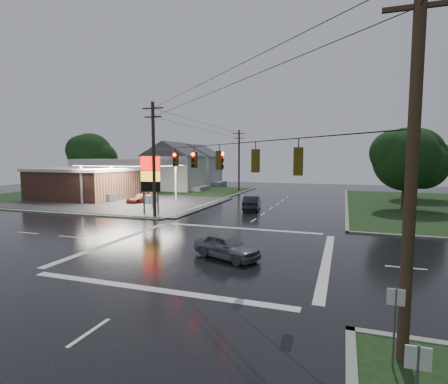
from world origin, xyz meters
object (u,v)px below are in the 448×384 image
(pylon_sign, at_px, (150,175))
(house_near, at_px, (174,165))
(utility_pole_n, at_px, (239,159))
(car_north, at_px, (252,203))
(car_crossing, at_px, (227,246))
(tree_ne_near, at_px, (407,160))
(utility_pole_nw, at_px, (154,158))
(house_far, at_px, (196,164))
(car_pump, at_px, (141,198))
(gas_station, at_px, (90,181))
(utility_pole_se, at_px, (412,159))
(tree_nw_behind, at_px, (91,155))
(tree_ne_far, at_px, (417,155))

(pylon_sign, xyz_separation_m, house_near, (-10.45, 25.50, 0.39))
(utility_pole_n, relative_size, car_north, 2.20)
(car_crossing, bearing_deg, tree_ne_near, -6.00)
(utility_pole_nw, height_order, car_crossing, utility_pole_nw)
(tree_ne_near, bearing_deg, house_near, 158.24)
(house_far, xyz_separation_m, tree_ne_near, (36.09, -26.01, 1.16))
(car_north, height_order, car_pump, car_north)
(house_far, height_order, car_crossing, house_far)
(gas_station, relative_size, utility_pole_se, 2.38)
(pylon_sign, height_order, tree_nw_behind, tree_nw_behind)
(utility_pole_nw, relative_size, tree_ne_near, 1.22)
(gas_station, bearing_deg, utility_pole_n, 48.53)
(utility_pole_nw, distance_m, car_north, 11.97)
(utility_pole_se, relative_size, utility_pole_n, 1.05)
(utility_pole_se, xyz_separation_m, tree_ne_near, (4.64, 31.49, -0.16))
(car_north, relative_size, car_pump, 1.12)
(gas_station, height_order, house_far, house_far)
(utility_pole_nw, xyz_separation_m, tree_ne_near, (23.64, 12.49, -0.16))
(tree_ne_far, bearing_deg, house_far, 160.29)
(utility_pole_se, height_order, tree_ne_near, utility_pole_se)
(utility_pole_nw, relative_size, car_crossing, 2.67)
(car_pump, bearing_deg, house_far, 116.42)
(house_near, xyz_separation_m, car_crossing, (22.50, -37.41, -3.70))
(car_crossing, distance_m, car_pump, 26.85)
(utility_pole_n, bearing_deg, utility_pole_nw, -90.00)
(gas_station, bearing_deg, utility_pole_se, -39.70)
(gas_station, height_order, tree_ne_far, tree_ne_far)
(tree_nw_behind, relative_size, tree_ne_near, 1.11)
(utility_pole_n, bearing_deg, tree_nw_behind, -161.79)
(utility_pole_se, height_order, car_crossing, utility_pole_se)
(gas_station, xyz_separation_m, utility_pole_n, (16.18, 18.30, 2.92))
(car_north, height_order, car_crossing, car_north)
(utility_pole_se, bearing_deg, house_far, 118.68)
(utility_pole_n, xyz_separation_m, tree_ne_near, (23.64, -16.01, 0.09))
(utility_pole_n, height_order, tree_ne_near, utility_pole_n)
(car_north, bearing_deg, tree_ne_far, -147.69)
(tree_nw_behind, bearing_deg, house_near, 24.98)
(utility_pole_nw, bearing_deg, car_pump, 128.67)
(utility_pole_se, relative_size, tree_ne_near, 1.22)
(utility_pole_n, relative_size, house_near, 0.95)
(car_north, bearing_deg, pylon_sign, 28.18)
(house_near, bearing_deg, house_far, 94.76)
(house_near, bearing_deg, utility_pole_nw, -66.63)
(gas_station, bearing_deg, tree_ne_far, 18.46)
(house_far, xyz_separation_m, tree_ne_far, (39.10, -14.01, 1.77))
(tree_nw_behind, distance_m, tree_ne_near, 48.65)
(car_pump, bearing_deg, utility_pole_nw, -35.14)
(pylon_sign, relative_size, tree_ne_far, 0.61)
(tree_ne_far, height_order, car_crossing, tree_ne_far)
(house_far, distance_m, tree_ne_far, 41.57)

